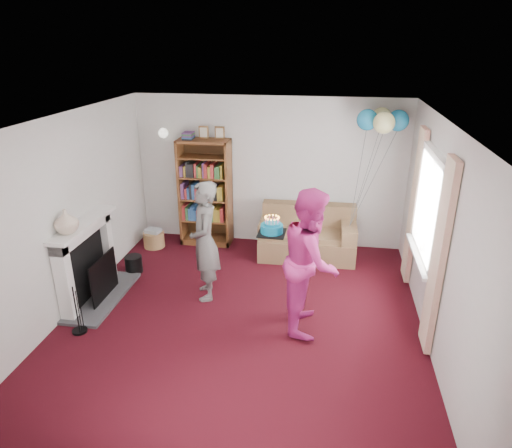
% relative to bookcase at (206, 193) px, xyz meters
% --- Properties ---
extents(ground, '(5.00, 5.00, 0.00)m').
position_rel_bookcase_xyz_m(ground, '(1.05, -2.30, -0.89)').
color(ground, black).
rests_on(ground, ground).
extents(wall_back, '(4.50, 0.02, 2.50)m').
position_rel_bookcase_xyz_m(wall_back, '(1.05, 0.21, 0.36)').
color(wall_back, silver).
rests_on(wall_back, ground).
extents(wall_left, '(0.02, 5.00, 2.50)m').
position_rel_bookcase_xyz_m(wall_left, '(-1.21, -2.30, 0.36)').
color(wall_left, silver).
rests_on(wall_left, ground).
extents(wall_right, '(0.02, 5.00, 2.50)m').
position_rel_bookcase_xyz_m(wall_right, '(3.31, -2.30, 0.36)').
color(wall_right, silver).
rests_on(wall_right, ground).
extents(ceiling, '(4.50, 5.00, 0.01)m').
position_rel_bookcase_xyz_m(ceiling, '(1.05, -2.30, 1.61)').
color(ceiling, white).
rests_on(ceiling, wall_back).
extents(fireplace, '(0.55, 1.80, 1.12)m').
position_rel_bookcase_xyz_m(fireplace, '(-1.04, -2.11, -0.38)').
color(fireplace, '#3F3F42').
rests_on(fireplace, ground).
extents(window_bay, '(0.14, 2.02, 2.20)m').
position_rel_bookcase_xyz_m(window_bay, '(3.26, -1.70, 0.31)').
color(window_bay, white).
rests_on(window_bay, ground).
extents(wall_sconce, '(0.16, 0.23, 0.16)m').
position_rel_bookcase_xyz_m(wall_sconce, '(-0.70, 0.06, 0.99)').
color(wall_sconce, gold).
rests_on(wall_sconce, ground).
extents(bookcase, '(0.86, 0.42, 2.02)m').
position_rel_bookcase_xyz_m(bookcase, '(0.00, 0.00, 0.00)').
color(bookcase, '#472B14').
rests_on(bookcase, ground).
extents(sofa, '(1.54, 0.81, 0.81)m').
position_rel_bookcase_xyz_m(sofa, '(1.76, -0.24, -0.58)').
color(sofa, brown).
rests_on(sofa, ground).
extents(wicker_basket, '(0.35, 0.35, 0.33)m').
position_rel_bookcase_xyz_m(wicker_basket, '(-0.85, -0.37, -0.75)').
color(wicker_basket, '#997147').
rests_on(wicker_basket, ground).
extents(person_striped, '(0.56, 0.69, 1.65)m').
position_rel_bookcase_xyz_m(person_striped, '(0.47, -1.79, -0.07)').
color(person_striped, black).
rests_on(person_striped, ground).
extents(person_magenta, '(0.68, 0.87, 1.78)m').
position_rel_bookcase_xyz_m(person_magenta, '(1.90, -2.25, -0.00)').
color(person_magenta, '#BB2575').
rests_on(person_magenta, ground).
extents(birthday_cake, '(0.33, 0.33, 0.22)m').
position_rel_bookcase_xyz_m(birthday_cake, '(1.40, -2.07, 0.30)').
color(birthday_cake, black).
rests_on(birthday_cake, ground).
extents(balloons, '(0.75, 0.75, 1.74)m').
position_rel_bookcase_xyz_m(balloons, '(2.78, -0.17, 1.33)').
color(balloons, '#3F3F3F').
rests_on(balloons, ground).
extents(mantel_vase, '(0.32, 0.32, 0.30)m').
position_rel_bookcase_xyz_m(mantel_vase, '(-1.07, -2.45, 0.38)').
color(mantel_vase, beige).
rests_on(mantel_vase, fireplace).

